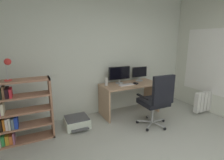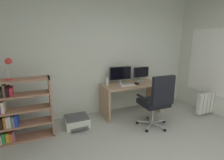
{
  "view_description": "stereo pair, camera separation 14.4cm",
  "coord_description": "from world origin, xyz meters",
  "px_view_note": "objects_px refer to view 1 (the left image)",
  "views": [
    {
      "loc": [
        -1.54,
        -1.1,
        1.74
      ],
      "look_at": [
        -0.08,
        1.9,
        0.94
      ],
      "focal_mm": 27.52,
      "sensor_mm": 36.0,
      "label": 1
    },
    {
      "loc": [
        -1.41,
        -1.16,
        1.74
      ],
      "look_at": [
        -0.08,
        1.9,
        0.94
      ],
      "focal_mm": 27.52,
      "sensor_mm": 36.0,
      "label": 2
    }
  ],
  "objects_px": {
    "desk": "(130,92)",
    "bookshelf": "(15,113)",
    "desk_lamp": "(8,65)",
    "monitor_main": "(119,74)",
    "desktop_speaker": "(106,82)",
    "computer_mouse": "(136,83)",
    "printer": "(77,122)",
    "office_chair": "(157,99)",
    "keyboard": "(126,85)",
    "radiator": "(207,101)",
    "monitor_secondary": "(139,73)"
  },
  "relations": [
    {
      "from": "desk",
      "to": "bookshelf",
      "type": "bearing_deg",
      "value": -174.81
    },
    {
      "from": "desk_lamp",
      "to": "monitor_main",
      "type": "bearing_deg",
      "value": 9.38
    },
    {
      "from": "desktop_speaker",
      "to": "computer_mouse",
      "type": "bearing_deg",
      "value": -15.96
    },
    {
      "from": "bookshelf",
      "to": "printer",
      "type": "xyz_separation_m",
      "value": [
        1.04,
        0.09,
        -0.43
      ]
    },
    {
      "from": "desktop_speaker",
      "to": "printer",
      "type": "relative_size",
      "value": 0.33
    },
    {
      "from": "office_chair",
      "to": "desk_lamp",
      "type": "bearing_deg",
      "value": 165.69
    },
    {
      "from": "monitor_main",
      "to": "office_chair",
      "type": "relative_size",
      "value": 0.48
    },
    {
      "from": "monitor_main",
      "to": "printer",
      "type": "height_order",
      "value": "monitor_main"
    },
    {
      "from": "keyboard",
      "to": "radiator",
      "type": "xyz_separation_m",
      "value": [
        1.82,
        -0.72,
        -0.43
      ]
    },
    {
      "from": "desktop_speaker",
      "to": "office_chair",
      "type": "distance_m",
      "value": 1.16
    },
    {
      "from": "desk",
      "to": "office_chair",
      "type": "distance_m",
      "value": 0.85
    },
    {
      "from": "keyboard",
      "to": "computer_mouse",
      "type": "height_order",
      "value": "computer_mouse"
    },
    {
      "from": "monitor_main",
      "to": "bookshelf",
      "type": "bearing_deg",
      "value": -170.6
    },
    {
      "from": "desk",
      "to": "monitor_main",
      "type": "xyz_separation_m",
      "value": [
        -0.2,
        0.14,
        0.42
      ]
    },
    {
      "from": "radiator",
      "to": "monitor_main",
      "type": "bearing_deg",
      "value": 153.03
    },
    {
      "from": "monitor_secondary",
      "to": "desktop_speaker",
      "type": "bearing_deg",
      "value": -177.04
    },
    {
      "from": "monitor_secondary",
      "to": "office_chair",
      "type": "xyz_separation_m",
      "value": [
        -0.27,
        -0.99,
        -0.32
      ]
    },
    {
      "from": "office_chair",
      "to": "printer",
      "type": "xyz_separation_m",
      "value": [
        -1.41,
        0.72,
        -0.5
      ]
    },
    {
      "from": "keyboard",
      "to": "bookshelf",
      "type": "height_order",
      "value": "bookshelf"
    },
    {
      "from": "office_chair",
      "to": "bookshelf",
      "type": "xyz_separation_m",
      "value": [
        -2.46,
        0.63,
        -0.07
      ]
    },
    {
      "from": "keyboard",
      "to": "office_chair",
      "type": "distance_m",
      "value": 0.8
    },
    {
      "from": "monitor_main",
      "to": "office_chair",
      "type": "height_order",
      "value": "monitor_main"
    },
    {
      "from": "desktop_speaker",
      "to": "bookshelf",
      "type": "bearing_deg",
      "value": -170.24
    },
    {
      "from": "monitor_main",
      "to": "office_chair",
      "type": "distance_m",
      "value": 1.09
    },
    {
      "from": "monitor_main",
      "to": "desk",
      "type": "bearing_deg",
      "value": -35.5
    },
    {
      "from": "desk",
      "to": "radiator",
      "type": "xyz_separation_m",
      "value": [
        1.68,
        -0.81,
        -0.23
      ]
    },
    {
      "from": "monitor_secondary",
      "to": "printer",
      "type": "distance_m",
      "value": 1.89
    },
    {
      "from": "monitor_main",
      "to": "printer",
      "type": "relative_size",
      "value": 1.03
    },
    {
      "from": "desk",
      "to": "desk_lamp",
      "type": "distance_m",
      "value": 2.52
    },
    {
      "from": "radiator",
      "to": "desk",
      "type": "bearing_deg",
      "value": 154.15
    },
    {
      "from": "printer",
      "to": "desk",
      "type": "bearing_deg",
      "value": 5.51
    },
    {
      "from": "desk_lamp",
      "to": "radiator",
      "type": "distance_m",
      "value": 4.22
    },
    {
      "from": "computer_mouse",
      "to": "desk_lamp",
      "type": "bearing_deg",
      "value": 167.02
    },
    {
      "from": "keyboard",
      "to": "monitor_secondary",
      "type": "bearing_deg",
      "value": 24.93
    },
    {
      "from": "desk_lamp",
      "to": "desktop_speaker",
      "type": "bearing_deg",
      "value": 9.74
    },
    {
      "from": "monitor_main",
      "to": "computer_mouse",
      "type": "bearing_deg",
      "value": -37.81
    },
    {
      "from": "office_chair",
      "to": "printer",
      "type": "bearing_deg",
      "value": 153.08
    },
    {
      "from": "monitor_secondary",
      "to": "desktop_speaker",
      "type": "xyz_separation_m",
      "value": [
        -0.92,
        -0.05,
        -0.12
      ]
    },
    {
      "from": "keyboard",
      "to": "computer_mouse",
      "type": "bearing_deg",
      "value": -1.15
    },
    {
      "from": "desk",
      "to": "printer",
      "type": "distance_m",
      "value": 1.39
    },
    {
      "from": "computer_mouse",
      "to": "printer",
      "type": "relative_size",
      "value": 0.19
    },
    {
      "from": "computer_mouse",
      "to": "desktop_speaker",
      "type": "bearing_deg",
      "value": 148.26
    },
    {
      "from": "office_chair",
      "to": "radiator",
      "type": "distance_m",
      "value": 1.61
    },
    {
      "from": "monitor_main",
      "to": "desk_lamp",
      "type": "height_order",
      "value": "desk_lamp"
    },
    {
      "from": "computer_mouse",
      "to": "bookshelf",
      "type": "bearing_deg",
      "value": 167.02
    },
    {
      "from": "printer",
      "to": "office_chair",
      "type": "bearing_deg",
      "value": -26.92
    },
    {
      "from": "keyboard",
      "to": "desk",
      "type": "bearing_deg",
      "value": 31.92
    },
    {
      "from": "monitor_main",
      "to": "desktop_speaker",
      "type": "distance_m",
      "value": 0.39
    },
    {
      "from": "computer_mouse",
      "to": "radiator",
      "type": "height_order",
      "value": "computer_mouse"
    },
    {
      "from": "desk",
      "to": "desktop_speaker",
      "type": "bearing_deg",
      "value": 170.27
    }
  ]
}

